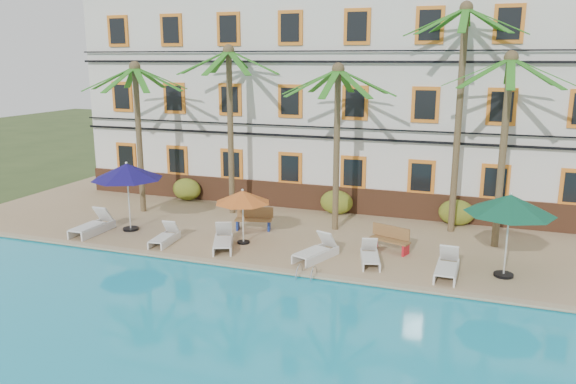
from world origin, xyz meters
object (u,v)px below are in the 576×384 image
at_px(bench_left, 254,218).
at_px(bench_right, 391,239).
at_px(umbrella_blue, 127,172).
at_px(lounger_b, 165,237).
at_px(lounger_d, 316,251).
at_px(palm_d, 461,89).
at_px(lounger_a, 93,225).
at_px(pool_ladder, 306,276).
at_px(palm_a, 138,115).
at_px(palm_c, 337,122).
at_px(lounger_e, 370,256).
at_px(lounger_f, 447,267).
at_px(umbrella_green, 510,205).
at_px(umbrella_red, 243,197).
at_px(palm_b, 230,106).
at_px(palm_e, 505,122).
at_px(lounger_c, 223,240).

distance_m(bench_left, bench_right, 5.83).
distance_m(umbrella_blue, lounger_b, 3.30).
bearing_deg(lounger_d, palm_d, 49.46).
distance_m(lounger_a, pool_ladder, 9.69).
height_order(palm_a, palm_c, palm_a).
xyz_separation_m(lounger_b, lounger_e, (7.82, 0.49, 0.00)).
bearing_deg(umbrella_blue, bench_right, 5.36).
bearing_deg(palm_a, lounger_f, -14.17).
relative_size(palm_d, bench_right, 5.72).
bearing_deg(umbrella_green, umbrella_red, 178.49).
bearing_deg(palm_a, umbrella_green, -10.70).
bearing_deg(lounger_d, umbrella_blue, 174.99).
bearing_deg(palm_c, lounger_d, -85.39).
height_order(palm_c, lounger_a, palm_c).
bearing_deg(lounger_e, lounger_f, -6.07).
distance_m(palm_b, bench_right, 9.32).
xyz_separation_m(palm_b, umbrella_green, (11.59, -4.07, -2.46)).
bearing_deg(umbrella_red, palm_b, 120.54).
distance_m(palm_d, lounger_e, 7.63).
xyz_separation_m(lounger_e, bench_right, (0.46, 1.50, 0.21)).
bearing_deg(pool_ladder, palm_c, 94.95).
height_order(umbrella_green, bench_left, umbrella_green).
bearing_deg(palm_c, lounger_a, -157.31).
bearing_deg(palm_e, lounger_e, -140.46).
height_order(palm_a, lounger_b, palm_a).
height_order(lounger_b, lounger_c, lounger_c).
height_order(lounger_a, lounger_e, lounger_a).
xyz_separation_m(palm_e, lounger_a, (-15.33, -3.69, -4.37)).
bearing_deg(lounger_f, lounger_c, 179.83).
height_order(palm_b, palm_d, palm_d).
bearing_deg(palm_b, palm_d, 2.47).
distance_m(palm_b, lounger_e, 9.63).
relative_size(palm_b, bench_right, 4.76).
bearing_deg(lounger_f, palm_d, 92.29).
xyz_separation_m(umbrella_blue, umbrella_green, (14.40, -0.24, -0.05)).
height_order(palm_b, umbrella_blue, palm_b).
bearing_deg(palm_e, lounger_c, -159.30).
distance_m(umbrella_blue, lounger_f, 12.86).
bearing_deg(lounger_e, lounger_d, -173.81).
height_order(palm_a, bench_right, palm_a).
bearing_deg(umbrella_blue, lounger_d, -5.01).
relative_size(lounger_e, lounger_f, 0.93).
distance_m(palm_b, lounger_b, 6.71).
relative_size(umbrella_green, pool_ladder, 3.78).
height_order(palm_a, lounger_a, palm_a).
xyz_separation_m(palm_a, lounger_a, (-0.00, -3.56, -4.14)).
height_order(umbrella_blue, lounger_e, umbrella_blue).
bearing_deg(lounger_a, umbrella_red, 7.81).
xyz_separation_m(palm_b, lounger_e, (7.26, -4.35, -4.61)).
distance_m(umbrella_blue, lounger_c, 5.13).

